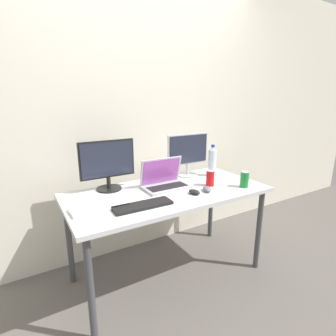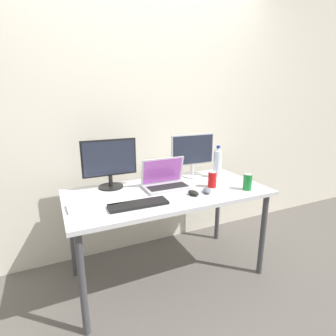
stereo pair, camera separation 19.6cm
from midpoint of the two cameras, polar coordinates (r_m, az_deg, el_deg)
ground_plane at (r=2.37m, az=2.55°, el=-22.01°), size 16.00×16.00×0.00m
wall_back at (r=2.44m, az=-3.59°, el=11.94°), size 7.00×0.08×2.60m
work_desk at (r=2.04m, az=2.77°, el=-6.74°), size 1.53×0.74×0.74m
monitor_left at (r=2.06m, az=-9.96°, el=1.25°), size 0.42×0.19×0.38m
monitor_center at (r=2.35m, az=7.80°, el=3.19°), size 0.42×0.18×0.38m
laptop_silver at (r=2.07m, az=2.13°, el=-2.84°), size 0.36×0.22×0.23m
keyboard_main at (r=1.78m, az=-12.31°, el=-7.80°), size 0.37×0.16×0.02m
keyboard_aux at (r=1.74m, az=-3.26°, el=-7.95°), size 0.40×0.13×0.02m
mouse_by_keyboard at (r=1.94m, az=8.45°, el=-5.43°), size 0.08×0.11×0.04m
mouse_by_laptop at (r=2.00m, az=11.30°, el=-4.85°), size 0.09×0.12×0.04m
water_bottle at (r=2.38m, az=13.06°, el=1.10°), size 0.07×0.07×0.29m
soda_can_near_keyboard at (r=2.14m, az=19.46°, el=-2.92°), size 0.07×0.07×0.13m
soda_can_by_laptop at (r=2.12m, az=12.24°, el=-2.50°), size 0.07×0.07×0.13m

